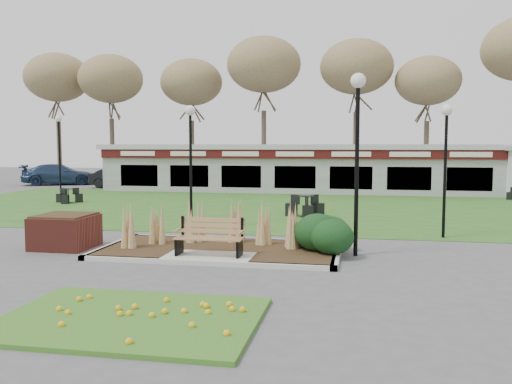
% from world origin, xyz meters
% --- Properties ---
extents(ground, '(100.00, 100.00, 0.00)m').
position_xyz_m(ground, '(0.00, 0.00, 0.00)').
color(ground, '#515154').
rests_on(ground, ground).
extents(lawn, '(34.00, 16.00, 0.02)m').
position_xyz_m(lawn, '(0.00, 12.00, 0.01)').
color(lawn, '#2D561B').
rests_on(lawn, ground).
extents(flower_bed, '(4.20, 3.00, 0.16)m').
position_xyz_m(flower_bed, '(0.00, -4.60, 0.07)').
color(flower_bed, '#2B641C').
rests_on(flower_bed, ground).
extents(planting_bed, '(6.75, 3.40, 1.27)m').
position_xyz_m(planting_bed, '(1.27, 1.35, 0.37)').
color(planting_bed, '#2F2013').
rests_on(planting_bed, ground).
extents(park_bench, '(1.70, 0.66, 0.93)m').
position_xyz_m(park_bench, '(0.00, 0.25, 0.59)').
color(park_bench, olive).
rests_on(park_bench, ground).
extents(brick_planter, '(1.50, 1.50, 0.95)m').
position_xyz_m(brick_planter, '(-4.40, 1.00, 0.48)').
color(brick_planter, maroon).
rests_on(brick_planter, ground).
extents(food_pavilion, '(24.60, 3.40, 2.90)m').
position_xyz_m(food_pavilion, '(0.00, 19.96, 1.48)').
color(food_pavilion, gray).
rests_on(food_pavilion, ground).
extents(tree_backdrop, '(47.24, 5.24, 10.36)m').
position_xyz_m(tree_backdrop, '(0.00, 28.00, 8.36)').
color(tree_backdrop, '#47382B').
rests_on(tree_backdrop, ground).
extents(lamp_post_near_left, '(0.39, 0.39, 4.69)m').
position_xyz_m(lamp_post_near_left, '(3.58, 1.44, 3.42)').
color(lamp_post_near_left, black).
rests_on(lamp_post_near_left, ground).
extents(lamp_post_near_right, '(0.34, 0.34, 4.10)m').
position_xyz_m(lamp_post_near_right, '(6.23, 4.66, 2.99)').
color(lamp_post_near_right, black).
rests_on(lamp_post_near_right, ground).
extents(lamp_post_mid_right, '(0.35, 0.35, 4.21)m').
position_xyz_m(lamp_post_mid_right, '(-2.02, 5.06, 3.07)').
color(lamp_post_mid_right, black).
rests_on(lamp_post_mid_right, ground).
extents(lamp_post_far_left, '(0.38, 0.38, 4.62)m').
position_xyz_m(lamp_post_far_left, '(-14.00, 17.00, 3.37)').
color(lamp_post_far_left, black).
rests_on(lamp_post_far_left, ground).
extents(bistro_set_a, '(1.29, 1.28, 0.71)m').
position_xyz_m(bistro_set_a, '(-10.46, 11.70, 0.26)').
color(bistro_set_a, black).
rests_on(bistro_set_a, ground).
extents(bistro_set_b, '(1.55, 1.53, 0.85)m').
position_xyz_m(bistro_set_b, '(1.58, 8.65, 0.30)').
color(bistro_set_b, black).
rests_on(bistro_set_b, ground).
extents(car_silver, '(4.29, 2.08, 1.41)m').
position_xyz_m(car_silver, '(-11.99, 26.89, 0.70)').
color(car_silver, '#B3B4B8').
rests_on(car_silver, ground).
extents(car_black, '(4.11, 1.70, 1.32)m').
position_xyz_m(car_black, '(-12.02, 21.00, 0.66)').
color(car_black, black).
rests_on(car_black, ground).
extents(car_blue, '(5.56, 4.00, 1.49)m').
position_xyz_m(car_blue, '(-17.54, 22.86, 0.75)').
color(car_blue, navy).
rests_on(car_blue, ground).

